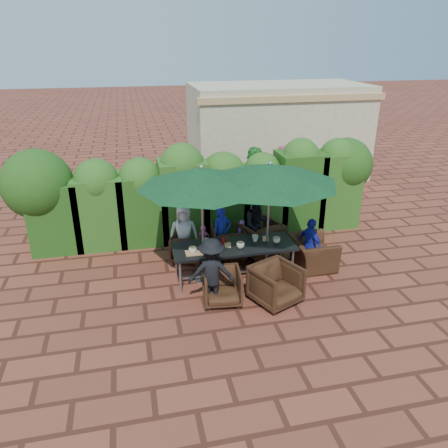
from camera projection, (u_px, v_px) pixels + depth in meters
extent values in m
plane|color=brown|center=(224.00, 280.00, 9.13)|extent=(80.00, 80.00, 0.00)
cube|color=black|center=(234.00, 246.00, 8.94)|extent=(2.52, 0.90, 0.05)
cube|color=gray|center=(234.00, 272.00, 9.17)|extent=(2.32, 0.05, 0.05)
cylinder|color=gray|center=(181.00, 277.00, 8.54)|extent=(0.05, 0.05, 0.70)
cylinder|color=gray|center=(176.00, 261.00, 9.17)|extent=(0.05, 0.05, 0.70)
cylinder|color=gray|center=(292.00, 265.00, 9.00)|extent=(0.05, 0.05, 0.70)
cylinder|color=gray|center=(281.00, 250.00, 9.63)|extent=(0.05, 0.05, 0.70)
cylinder|color=gray|center=(204.00, 278.00, 9.16)|extent=(0.44, 0.44, 0.03)
cylinder|color=gray|center=(203.00, 226.00, 8.69)|extent=(0.04, 0.04, 2.40)
cone|color=black|center=(202.00, 177.00, 8.29)|extent=(2.48, 2.48, 0.38)
sphere|color=gray|center=(201.00, 167.00, 8.21)|extent=(0.08, 0.08, 0.08)
cylinder|color=gray|center=(266.00, 272.00, 9.39)|extent=(0.44, 0.44, 0.03)
cylinder|color=gray|center=(268.00, 221.00, 8.93)|extent=(0.04, 0.04, 2.40)
cone|color=black|center=(270.00, 173.00, 8.52)|extent=(2.75, 2.75, 0.38)
sphere|color=gray|center=(270.00, 163.00, 8.45)|extent=(0.08, 0.08, 0.08)
imported|color=black|center=(188.00, 246.00, 9.81)|extent=(0.87, 0.85, 0.71)
imported|color=black|center=(229.00, 241.00, 9.95)|extent=(0.79, 0.75, 0.76)
imported|color=black|center=(260.00, 237.00, 10.07)|extent=(1.06, 1.03, 0.87)
imported|color=black|center=(222.00, 285.00, 8.24)|extent=(0.77, 0.73, 0.72)
imported|color=black|center=(276.00, 283.00, 8.21)|extent=(1.05, 1.02, 0.83)
imported|color=black|center=(312.00, 248.00, 9.51)|extent=(0.66, 1.01, 0.88)
imported|color=silver|center=(184.00, 233.00, 9.69)|extent=(0.69, 0.45, 1.32)
imported|color=#1D239E|center=(222.00, 233.00, 9.85)|extent=(0.51, 0.45, 1.20)
imported|color=black|center=(257.00, 225.00, 10.02)|extent=(0.68, 0.42, 1.40)
imported|color=black|center=(212.00, 272.00, 8.04)|extent=(0.93, 0.55, 1.36)
imported|color=#1D239E|center=(310.00, 245.00, 9.33)|extent=(0.55, 0.76, 1.17)
imported|color=#E85296|center=(204.00, 242.00, 9.93)|extent=(0.31, 0.27, 0.77)
imported|color=#9952B2|center=(243.00, 237.00, 10.08)|extent=(0.33, 0.28, 0.83)
imported|color=#227D28|center=(254.00, 175.00, 13.06)|extent=(1.64, 0.62, 1.74)
imported|color=#E85296|center=(282.00, 174.00, 13.20)|extent=(0.96, 0.77, 1.73)
imported|color=#97989F|center=(308.00, 170.00, 13.37)|extent=(1.24, 1.16, 1.83)
imported|color=beige|center=(193.00, 250.00, 8.59)|extent=(0.16, 0.16, 0.12)
imported|color=beige|center=(206.00, 242.00, 8.92)|extent=(0.14, 0.14, 0.13)
imported|color=beige|center=(240.00, 245.00, 8.79)|extent=(0.16, 0.16, 0.13)
imported|color=beige|center=(255.00, 238.00, 9.08)|extent=(0.14, 0.14, 0.13)
imported|color=beige|center=(277.00, 240.00, 9.02)|extent=(0.15, 0.15, 0.12)
cylinder|color=#B20C0A|center=(223.00, 242.00, 8.89)|extent=(0.04, 0.04, 0.17)
cylinder|color=#4C230C|center=(226.00, 241.00, 8.94)|extent=(0.04, 0.04, 0.17)
cube|color=#A87C51|center=(194.00, 253.00, 8.60)|extent=(0.35, 0.25, 0.02)
cube|color=tan|center=(228.00, 245.00, 8.82)|extent=(0.12, 0.06, 0.10)
cube|color=tan|center=(265.00, 239.00, 9.11)|extent=(0.12, 0.06, 0.10)
cube|color=black|center=(56.00, 216.00, 10.17)|extent=(1.15, 0.95, 1.65)
sphere|color=black|center=(51.00, 187.00, 9.88)|extent=(0.98, 0.98, 0.98)
cube|color=black|center=(100.00, 212.00, 10.36)|extent=(1.15, 0.95, 1.72)
sphere|color=black|center=(96.00, 181.00, 10.06)|extent=(1.04, 1.04, 1.04)
cube|color=black|center=(143.00, 209.00, 10.56)|extent=(1.15, 0.95, 1.70)
sphere|color=black|center=(140.00, 179.00, 10.27)|extent=(1.02, 1.02, 1.02)
cube|color=black|center=(183.00, 200.00, 10.71)|extent=(1.15, 0.95, 1.98)
sphere|color=black|center=(182.00, 165.00, 10.35)|extent=(1.04, 1.04, 1.04)
cube|color=black|center=(223.00, 203.00, 10.97)|extent=(1.15, 0.95, 1.67)
sphere|color=black|center=(223.00, 175.00, 10.68)|extent=(1.12, 1.12, 1.12)
cube|color=black|center=(261.00, 199.00, 11.16)|extent=(1.15, 0.95, 1.71)
sphere|color=black|center=(262.00, 171.00, 10.86)|extent=(0.92, 0.92, 0.92)
cube|color=black|center=(298.00, 191.00, 11.30)|extent=(1.15, 0.95, 2.01)
sphere|color=black|center=(301.00, 157.00, 10.94)|extent=(0.93, 0.93, 0.93)
cube|color=black|center=(334.00, 189.00, 11.51)|extent=(1.15, 0.95, 1.98)
sphere|color=black|center=(337.00, 156.00, 11.16)|extent=(0.91, 0.91, 0.91)
sphere|color=black|center=(37.00, 184.00, 9.89)|extent=(1.60, 1.60, 1.60)
sphere|color=black|center=(345.00, 165.00, 11.42)|extent=(1.40, 1.40, 1.40)
cube|color=beige|center=(277.00, 131.00, 15.48)|extent=(6.00, 3.00, 3.20)
cube|color=tan|center=(294.00, 98.00, 13.67)|extent=(6.20, 0.25, 0.20)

